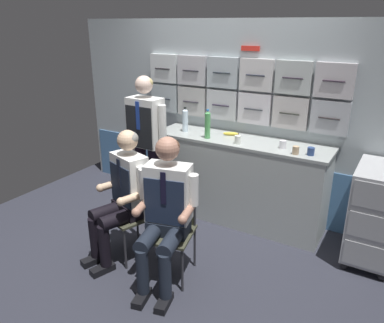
# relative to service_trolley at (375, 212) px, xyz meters

# --- Properties ---
(ground) EXTENTS (4.80, 4.80, 0.04)m
(ground) POSITION_rel_service_trolley_xyz_m (-1.63, -0.99, -0.51)
(ground) COLOR #2A2B35
(galley_bulkhead) EXTENTS (4.20, 0.14, 2.15)m
(galley_bulkhead) POSITION_rel_service_trolley_xyz_m (-1.62, 0.38, 0.59)
(galley_bulkhead) COLOR #A7B2B6
(galley_bulkhead) RESTS_ON ground
(galley_counter) EXTENTS (1.92, 0.53, 0.94)m
(galley_counter) POSITION_rel_service_trolley_xyz_m (-1.39, 0.10, -0.02)
(galley_counter) COLOR #ADB4B1
(galley_counter) RESTS_ON ground
(service_trolley) EXTENTS (0.40, 0.65, 0.92)m
(service_trolley) POSITION_rel_service_trolley_xyz_m (0.00, 0.00, 0.00)
(service_trolley) COLOR black
(service_trolley) RESTS_ON ground
(folding_chair_left) EXTENTS (0.51, 0.51, 0.82)m
(folding_chair_left) POSITION_rel_service_trolley_xyz_m (-1.94, -0.96, 0.01)
(folding_chair_left) COLOR #2D2D33
(folding_chair_left) RESTS_ON ground
(crew_member_left) EXTENTS (0.52, 0.66, 1.23)m
(crew_member_left) POSITION_rel_service_trolley_xyz_m (-1.99, -1.12, 0.18)
(crew_member_left) COLOR black
(crew_member_left) RESTS_ON ground
(folding_chair_center) EXTENTS (0.48, 0.48, 0.82)m
(folding_chair_center) POSITION_rel_service_trolley_xyz_m (-1.50, -1.06, 0.01)
(folding_chair_center) COLOR #2D2D33
(folding_chair_center) RESTS_ON ground
(crew_member_center) EXTENTS (0.53, 0.68, 1.27)m
(crew_member_center) POSITION_rel_service_trolley_xyz_m (-1.46, -1.21, 0.20)
(crew_member_center) COLOR black
(crew_member_center) RESTS_ON ground
(crew_member_standing) EXTENTS (0.52, 0.27, 1.62)m
(crew_member_standing) POSITION_rel_service_trolley_xyz_m (-2.21, -0.46, 0.46)
(crew_member_standing) COLOR black
(crew_member_standing) RESTS_ON ground
(sparkling_bottle_green) EXTENTS (0.06, 0.06, 0.31)m
(sparkling_bottle_green) POSITION_rel_service_trolley_xyz_m (-1.71, -0.04, 0.60)
(sparkling_bottle_green) COLOR #4DA056
(sparkling_bottle_green) RESTS_ON galley_counter
(water_bottle_tall) EXTENTS (0.07, 0.07, 0.28)m
(water_bottle_tall) POSITION_rel_service_trolley_xyz_m (-2.05, 0.06, 0.58)
(water_bottle_tall) COLOR silver
(water_bottle_tall) RESTS_ON galley_counter
(coffee_cup_spare) EXTENTS (0.06, 0.06, 0.09)m
(coffee_cup_spare) POSITION_rel_service_trolley_xyz_m (-1.35, -0.06, 0.49)
(coffee_cup_spare) COLOR white
(coffee_cup_spare) RESTS_ON galley_counter
(coffee_cup_white) EXTENTS (0.06, 0.06, 0.08)m
(coffee_cup_white) POSITION_rel_service_trolley_xyz_m (-0.91, 0.03, 0.49)
(coffee_cup_white) COLOR white
(coffee_cup_white) RESTS_ON galley_counter
(paper_cup_tan) EXTENTS (0.07, 0.07, 0.07)m
(paper_cup_tan) POSITION_rel_service_trolley_xyz_m (-0.62, -0.03, 0.49)
(paper_cup_tan) COLOR navy
(paper_cup_tan) RESTS_ON galley_counter
(paper_cup_blue) EXTENTS (0.06, 0.06, 0.08)m
(paper_cup_blue) POSITION_rel_service_trolley_xyz_m (-0.75, -0.08, 0.49)
(paper_cup_blue) COLOR tan
(paper_cup_blue) RESTS_ON galley_counter
(snack_banana) EXTENTS (0.17, 0.10, 0.04)m
(snack_banana) POSITION_rel_service_trolley_xyz_m (-1.54, 0.18, 0.47)
(snack_banana) COLOR yellow
(snack_banana) RESTS_ON galley_counter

